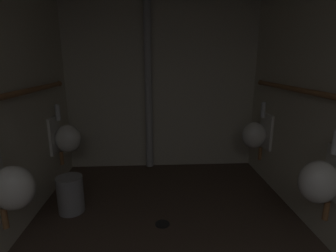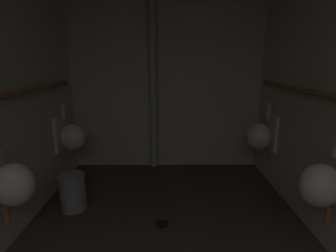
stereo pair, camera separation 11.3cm
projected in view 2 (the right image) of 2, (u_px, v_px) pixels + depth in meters
wall_back at (166, 82)px, 3.62m from camera, size 2.76×0.06×2.46m
urinal_left_mid at (11, 183)px, 1.95m from camera, size 0.32×0.30×0.76m
urinal_left_far at (71, 136)px, 3.17m from camera, size 0.32×0.30×0.76m
urinal_right_mid at (323, 184)px, 1.94m from camera, size 0.32×0.30×0.76m
urinal_right_far at (261, 135)px, 3.21m from camera, size 0.32×0.30×0.76m
standpipe_back_wall at (153, 83)px, 3.51m from camera, size 0.10×0.10×2.41m
floor_drain at (162, 224)px, 2.47m from camera, size 0.14×0.14×0.01m
waste_bin at (73, 192)px, 2.69m from camera, size 0.26×0.26×0.38m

